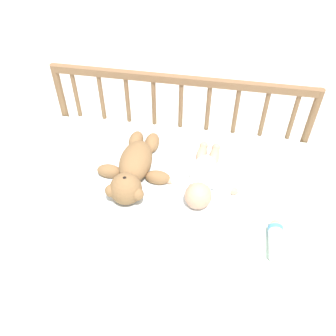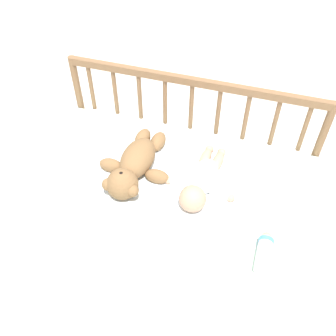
% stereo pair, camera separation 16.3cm
% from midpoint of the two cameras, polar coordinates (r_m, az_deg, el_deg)
% --- Properties ---
extents(ground_plane, '(12.00, 12.00, 0.00)m').
position_cam_midpoint_polar(ground_plane, '(2.10, 2.19, -12.02)').
color(ground_plane, silver).
extents(crib_mattress, '(1.28, 0.71, 0.55)m').
position_cam_midpoint_polar(crib_mattress, '(1.88, 2.42, -7.50)').
color(crib_mattress, silver).
rests_on(crib_mattress, ground_plane).
extents(crib_rail, '(1.28, 0.04, 0.84)m').
position_cam_midpoint_polar(crib_rail, '(1.90, 5.93, 7.28)').
color(crib_rail, brown).
rests_on(crib_rail, ground_plane).
extents(blanket, '(0.85, 0.55, 0.01)m').
position_cam_midpoint_polar(blanket, '(1.68, 3.12, -1.10)').
color(blanket, white).
rests_on(blanket, crib_mattress).
extents(teddy_bear, '(0.33, 0.46, 0.14)m').
position_cam_midpoint_polar(teddy_bear, '(1.65, -2.35, 0.37)').
color(teddy_bear, olive).
rests_on(teddy_bear, crib_mattress).
extents(baby, '(0.34, 0.42, 0.11)m').
position_cam_midpoint_polar(baby, '(1.62, 7.97, -2.18)').
color(baby, white).
rests_on(baby, crib_mattress).
extents(baby_bottle, '(0.06, 0.17, 0.06)m').
position_cam_midpoint_polar(baby_bottle, '(1.47, 17.65, -12.24)').
color(baby_bottle, white).
rests_on(baby_bottle, crib_mattress).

